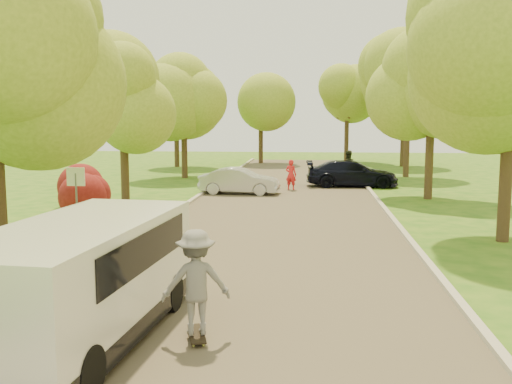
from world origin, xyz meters
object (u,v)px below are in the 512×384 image
at_px(street_sign, 76,188).
at_px(longboard, 197,334).
at_px(silver_sedan, 239,181).
at_px(dark_sedan, 352,174).
at_px(person_striped, 291,175).
at_px(minivan, 82,279).
at_px(person_olive, 348,167).
at_px(skateboarder, 196,282).

bearing_deg(street_sign, longboard, -55.16).
bearing_deg(street_sign, silver_sedan, 72.08).
xyz_separation_m(street_sign, silver_sedan, (3.50, 10.82, -0.93)).
bearing_deg(silver_sedan, dark_sedan, -53.55).
bearing_deg(silver_sedan, person_striped, -49.05).
relative_size(silver_sedan, dark_sedan, 0.79).
bearing_deg(person_striped, dark_sedan, -133.16).
bearing_deg(longboard, minivan, -8.43).
height_order(dark_sedan, person_striped, person_striped).
xyz_separation_m(dark_sedan, person_striped, (-3.17, -1.75, 0.08)).
distance_m(street_sign, minivan, 8.30).
height_order(minivan, person_olive, minivan).
height_order(minivan, dark_sedan, minivan).
bearing_deg(dark_sedan, person_striped, 117.14).
xyz_separation_m(minivan, person_striped, (2.60, 20.24, -0.26)).
distance_m(skateboarder, person_striped, 20.00).
xyz_separation_m(longboard, skateboarder, (-0.00, -0.00, 0.88)).
height_order(minivan, skateboarder, minivan).
bearing_deg(minivan, skateboarder, 12.39).
bearing_deg(longboard, dark_sedan, -116.71).
distance_m(skateboarder, person_olive, 23.06).
height_order(street_sign, longboard, street_sign).
height_order(silver_sedan, dark_sedan, dark_sedan).
bearing_deg(street_sign, dark_sedan, 57.74).
distance_m(silver_sedan, person_olive, 7.10).
relative_size(street_sign, minivan, 0.40).
xyz_separation_m(silver_sedan, person_striped, (2.41, 1.82, 0.15)).
bearing_deg(street_sign, minivan, -66.50).
xyz_separation_m(street_sign, person_striped, (5.91, 12.64, -0.79)).
height_order(street_sign, skateboarder, street_sign).
relative_size(dark_sedan, person_olive, 2.57).
relative_size(longboard, person_striped, 0.59).
bearing_deg(silver_sedan, skateboarder, -171.07).
height_order(silver_sedan, skateboarder, skateboarder).
bearing_deg(longboard, silver_sedan, -101.29).
relative_size(street_sign, dark_sedan, 0.45).
height_order(silver_sedan, longboard, silver_sedan).
xyz_separation_m(dark_sedan, person_olive, (-0.17, 1.01, 0.24)).
xyz_separation_m(longboard, person_olive, (3.80, 22.74, 0.85)).
height_order(dark_sedan, person_olive, person_olive).
bearing_deg(dark_sedan, minivan, 163.56).
bearing_deg(longboard, skateboarder, 64.18).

